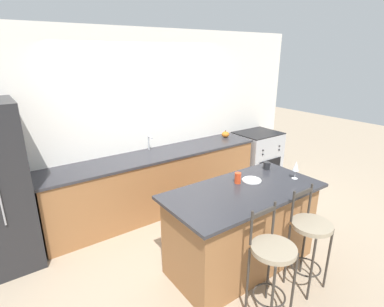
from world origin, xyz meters
The scene contains 13 objects.
ground_plane centered at (0.00, 0.00, 0.00)m, with size 18.00×18.00×0.00m, color tan.
wall_back centered at (0.00, 0.71, 1.35)m, with size 6.00×0.07×2.70m.
back_counter centered at (0.00, 0.38, 0.47)m, with size 3.39×0.69×0.93m.
sink_faucet centered at (0.00, 0.59, 1.07)m, with size 0.02×0.13×0.22m.
kitchen_island centered at (0.16, -1.30, 0.48)m, with size 1.78×0.89×0.95m.
oven_range centered at (2.16, 0.35, 0.47)m, with size 0.79×0.70×0.93m.
bar_stool_near centered at (-0.15, -1.98, 0.61)m, with size 0.40×0.40×1.09m.
bar_stool_far centered at (0.47, -1.94, 0.61)m, with size 0.40×0.40×1.09m.
dinner_plate centered at (0.40, -1.18, 0.96)m, with size 0.22×0.22×0.02m.
wine_glass centered at (0.86, -1.43, 1.10)m, with size 0.07×0.07×0.22m.
coffee_mug centered at (0.82, -1.03, 1.00)m, with size 0.11×0.08×0.09m.
tumbler_cup centered at (0.22, -1.13, 1.01)m, with size 0.07×0.07×0.12m.
pumpkin_decoration centered at (1.44, 0.46, 0.99)m, with size 0.13×0.13×0.13m.
Camera 1 is at (-2.00, -3.37, 2.37)m, focal length 28.00 mm.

